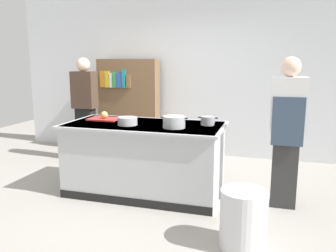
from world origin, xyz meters
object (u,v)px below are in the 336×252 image
Objects in this scene: sauce_pan at (208,121)px; person_guest at (85,107)px; onion at (104,115)px; mixing_bowl at (128,121)px; person_chef at (287,129)px; trash_bin at (243,219)px; bookshelf at (129,106)px; stock_pot at (174,122)px.

person_guest is (-2.22, 0.96, -0.04)m from sauce_pan.
onion is 0.40× the size of sauce_pan.
person_chef reaches higher than mixing_bowl.
bookshelf reaches higher than trash_bin.
mixing_bowl is at bearing -30.28° from onion.
person_guest is at bearing 146.61° from stock_pot.
trash_bin is (1.48, -0.87, -0.68)m from mixing_bowl.
sauce_pan is (0.35, 0.28, -0.02)m from stock_pot.
mixing_bowl reaches higher than trash_bin.
mixing_bowl is at bearing 98.63° from person_chef.
person_chef is at bearing -4.52° from sauce_pan.
person_guest is 0.85m from bookshelf.
stock_pot is 1.38× the size of sauce_pan.
trash_bin is 0.32× the size of person_guest.
person_guest is at bearing 136.27° from mixing_bowl.
stock_pot is 0.45m from sauce_pan.
person_chef is 3.30m from person_guest.
bookshelf reaches higher than onion.
person_chef and person_guest have the same top height.
person_chef reaches higher than onion.
onion is 2.30m from person_chef.
person_chef reaches higher than trash_bin.
person_chef is (2.30, -0.06, -0.05)m from onion.
mixing_bowl is 0.14× the size of person_chef.
trash_bin is at bearing -30.56° from mixing_bowl.
person_chef is 1.00× the size of person_guest.
person_chef is at bearing 54.21° from person_guest.
sauce_pan is 0.14× the size of bookshelf.
onion is at bearing 91.04° from person_chef.
sauce_pan is 2.40m from bookshelf.
person_guest is (-0.84, 0.97, -0.06)m from onion.
stock_pot is 0.19× the size of person_chef.
stock_pot is at bearing -141.34° from sauce_pan.
bookshelf is at bearing 59.41° from person_chef.
person_chef is at bearing 9.34° from stock_pot.
mixing_bowl is 1.87m from person_chef.
mixing_bowl is 2.09m from bookshelf.
stock_pot is 1.37× the size of mixing_bowl.
onion is 1.29m from person_guest.
stock_pot reaches higher than sauce_pan.
onion is 0.05× the size of person_chef.
stock_pot is 0.60× the size of trash_bin.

